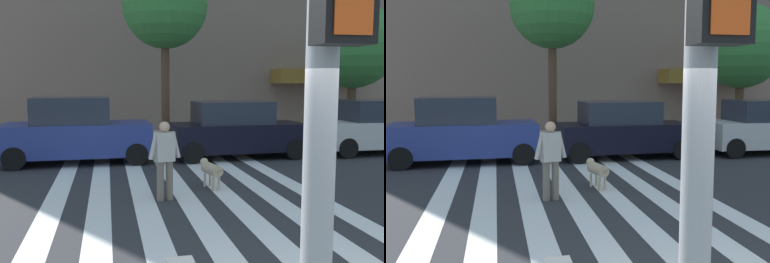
{
  "view_description": "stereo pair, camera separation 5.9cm",
  "coord_description": "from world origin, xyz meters",
  "views": [
    {
      "loc": [
        -2.12,
        -2.98,
        2.42
      ],
      "look_at": [
        -0.34,
        6.21,
        1.38
      ],
      "focal_mm": 41.15,
      "sensor_mm": 36.0,
      "label": 1
    },
    {
      "loc": [
        -2.06,
        -2.99,
        2.42
      ],
      "look_at": [
        -0.34,
        6.21,
        1.38
      ],
      "focal_mm": 41.15,
      "sensor_mm": 36.0,
      "label": 2
    }
  ],
  "objects": [
    {
      "name": "street_tree_nearest",
      "position": [
        -0.0,
        13.13,
        5.15
      ],
      "size": [
        3.08,
        3.08,
        6.58
      ],
      "color": "#4C3823",
      "rests_on": "sidewalk_far"
    },
    {
      "name": "parked_car_behind_first",
      "position": [
        -3.07,
        10.68,
        0.94
      ],
      "size": [
        4.42,
        2.08,
        2.0
      ],
      "color": "navy",
      "rests_on": "ground_plane"
    },
    {
      "name": "street_tree_middle",
      "position": [
        7.48,
        13.08,
        3.85
      ],
      "size": [
        3.33,
        3.33,
        5.39
      ],
      "color": "#4C3823",
      "rests_on": "sidewalk_far"
    },
    {
      "name": "dog_on_leash",
      "position": [
        0.2,
        6.73,
        0.44
      ],
      "size": [
        0.41,
        1.04,
        0.65
      ],
      "color": "tan",
      "rests_on": "ground_plane"
    },
    {
      "name": "parked_car_fourth_in_line",
      "position": [
        7.11,
        10.68,
        0.88
      ],
      "size": [
        4.37,
        2.0,
        1.84
      ],
      "color": "beige",
      "rests_on": "ground_plane"
    },
    {
      "name": "sidewalk_far",
      "position": [
        0.0,
        15.18,
        0.07
      ],
      "size": [
        80.0,
        6.0,
        0.15
      ],
      "primitive_type": "cube",
      "color": "#A39191",
      "rests_on": "ground_plane"
    },
    {
      "name": "pedestrian_dog_walker",
      "position": [
        -0.98,
        5.88,
        0.93
      ],
      "size": [
        0.71,
        0.32,
        1.64
      ],
      "color": "#6B6051",
      "rests_on": "ground_plane"
    },
    {
      "name": "crosswalk_stripes",
      "position": [
        -0.51,
        6.09,
        0.0
      ],
      "size": [
        5.85,
        11.58,
        0.01
      ],
      "color": "silver",
      "rests_on": "ground_plane"
    },
    {
      "name": "parked_car_third_in_line",
      "position": [
        1.96,
        10.68,
        0.89
      ],
      "size": [
        4.35,
        2.01,
        1.83
      ],
      "color": "black",
      "rests_on": "ground_plane"
    },
    {
      "name": "ground_plane",
      "position": [
        0.0,
        6.09,
        0.0
      ],
      "size": [
        160.0,
        160.0,
        0.0
      ],
      "primitive_type": "plane",
      "color": "#2B2B2D"
    }
  ]
}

